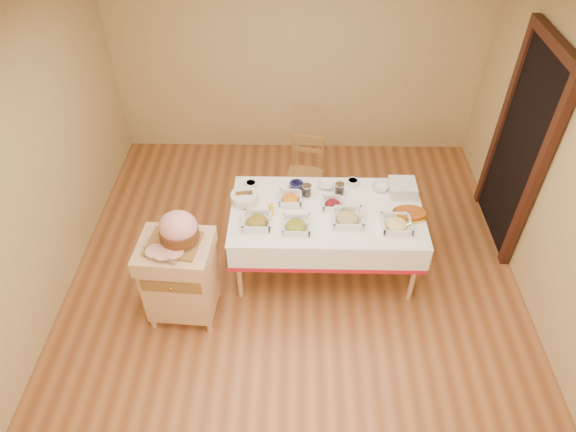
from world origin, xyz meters
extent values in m
plane|color=#9A5A2F|center=(0.00, 0.00, 0.00)|extent=(5.00, 5.00, 0.00)
plane|color=white|center=(0.00, 0.00, 2.60)|extent=(5.00, 5.00, 0.00)
plane|color=tan|center=(0.00, 2.50, 1.30)|extent=(4.50, 0.00, 4.50)
plane|color=tan|center=(-2.25, 0.00, 1.30)|extent=(0.00, 5.00, 5.00)
plane|color=tan|center=(2.25, 0.00, 1.30)|extent=(0.00, 5.00, 5.00)
cube|color=black|center=(2.21, 0.90, 1.05)|extent=(0.06, 0.90, 2.10)
cube|color=#391A12|center=(2.19, 0.40, 1.05)|extent=(0.08, 0.10, 2.10)
cube|color=#391A12|center=(2.19, 1.40, 1.05)|extent=(0.08, 0.10, 2.10)
cube|color=#391A12|center=(2.19, 0.90, 2.15)|extent=(0.08, 1.10, 0.10)
cube|color=tan|center=(0.30, 0.30, 0.73)|extent=(1.80, 1.00, 0.04)
cylinder|color=tan|center=(-0.52, -0.12, 0.35)|extent=(0.05, 0.05, 0.71)
cylinder|color=tan|center=(-0.52, 0.72, 0.35)|extent=(0.05, 0.05, 0.71)
cylinder|color=tan|center=(1.12, -0.12, 0.35)|extent=(0.05, 0.05, 0.71)
cylinder|color=tan|center=(1.12, 0.72, 0.35)|extent=(0.05, 0.05, 0.71)
cube|color=white|center=(0.30, 0.30, 0.76)|extent=(1.82, 1.02, 0.01)
cube|color=tan|center=(-1.02, -0.31, 0.42)|extent=(0.62, 0.52, 0.63)
cube|color=tan|center=(-1.02, -0.31, 0.81)|extent=(0.66, 0.56, 0.16)
cube|color=brown|center=(-1.02, -0.55, 0.63)|extent=(0.52, 0.04, 0.13)
sphere|color=gold|center=(-1.02, -0.56, 0.63)|extent=(0.03, 0.03, 0.03)
cylinder|color=tan|center=(-1.28, -0.52, 0.05)|extent=(0.05, 0.05, 0.10)
cylinder|color=tan|center=(-1.28, -0.10, 0.05)|extent=(0.05, 0.05, 0.10)
cylinder|color=tan|center=(-0.76, -0.52, 0.05)|extent=(0.05, 0.05, 0.10)
cylinder|color=tan|center=(-0.76, -0.10, 0.05)|extent=(0.05, 0.05, 0.10)
cube|color=brown|center=(0.10, 1.25, 0.43)|extent=(0.45, 0.44, 0.03)
cylinder|color=brown|center=(-0.09, 1.12, 0.21)|extent=(0.03, 0.03, 0.42)
cylinder|color=brown|center=(-0.03, 1.45, 0.21)|extent=(0.03, 0.03, 0.42)
cylinder|color=brown|center=(0.23, 1.05, 0.21)|extent=(0.03, 0.03, 0.42)
cylinder|color=brown|center=(0.30, 1.38, 0.21)|extent=(0.03, 0.03, 0.42)
cylinder|color=brown|center=(-0.03, 1.45, 0.64)|extent=(0.03, 0.03, 0.44)
cylinder|color=brown|center=(0.30, 1.38, 0.64)|extent=(0.03, 0.03, 0.44)
cube|color=brown|center=(0.13, 1.41, 0.82)|extent=(0.35, 0.10, 0.08)
cube|color=brown|center=(-1.02, -0.31, 0.90)|extent=(0.43, 0.35, 0.03)
ellipsoid|color=pink|center=(-0.97, -0.27, 1.06)|extent=(0.32, 0.29, 0.28)
cylinder|color=#582F14|center=(-0.97, -0.27, 0.98)|extent=(0.33, 0.33, 0.11)
cube|color=silver|center=(-1.07, -0.48, 0.92)|extent=(0.27, 0.12, 0.00)
cylinder|color=silver|center=(-1.11, -0.36, 0.93)|extent=(0.31, 0.09, 0.01)
cube|color=silver|center=(-0.35, 0.10, 0.77)|extent=(0.26, 0.26, 0.02)
ellipsoid|color=red|center=(-0.35, 0.10, 0.79)|extent=(0.20, 0.20, 0.07)
cylinder|color=silver|center=(-0.29, 0.07, 0.80)|extent=(0.16, 0.01, 0.11)
cube|color=silver|center=(0.01, 0.05, 0.77)|extent=(0.25, 0.25, 0.01)
ellipsoid|color=#BC8818|center=(0.01, 0.05, 0.79)|extent=(0.19, 0.19, 0.07)
cylinder|color=silver|center=(0.07, 0.02, 0.79)|extent=(0.14, 0.01, 0.10)
cube|color=silver|center=(0.48, 0.16, 0.77)|extent=(0.28, 0.28, 0.02)
ellipsoid|color=tan|center=(0.48, 0.16, 0.79)|extent=(0.21, 0.21, 0.07)
cylinder|color=silver|center=(0.54, 0.13, 0.80)|extent=(0.16, 0.01, 0.11)
cube|color=silver|center=(0.92, 0.09, 0.77)|extent=(0.26, 0.26, 0.01)
ellipsoid|color=#E8CB6E|center=(0.92, 0.09, 0.79)|extent=(0.20, 0.20, 0.07)
cylinder|color=silver|center=(0.98, 0.06, 0.79)|extent=(0.14, 0.01, 0.10)
cube|color=silver|center=(-0.05, 0.43, 0.77)|extent=(0.21, 0.21, 0.01)
ellipsoid|color=orange|center=(-0.05, 0.43, 0.79)|extent=(0.16, 0.16, 0.06)
cylinder|color=silver|center=(0.00, 0.41, 0.79)|extent=(0.14, 0.01, 0.10)
cube|color=silver|center=(0.36, 0.36, 0.77)|extent=(0.19, 0.19, 0.01)
ellipsoid|color=maroon|center=(0.36, 0.36, 0.79)|extent=(0.15, 0.15, 0.05)
cylinder|color=silver|center=(0.40, 0.34, 0.79)|extent=(0.13, 0.01, 0.09)
cylinder|color=silver|center=(-0.44, 0.65, 0.79)|extent=(0.11, 0.11, 0.05)
cylinder|color=black|center=(-0.44, 0.65, 0.80)|extent=(0.09, 0.09, 0.02)
cylinder|color=navy|center=(0.01, 0.64, 0.79)|extent=(0.14, 0.14, 0.06)
cylinder|color=maroon|center=(0.01, 0.64, 0.81)|extent=(0.11, 0.11, 0.02)
cylinder|color=silver|center=(0.57, 0.70, 0.79)|extent=(0.11, 0.11, 0.06)
cylinder|color=orange|center=(0.57, 0.70, 0.81)|extent=(0.09, 0.09, 0.02)
imported|color=silver|center=(0.30, 0.66, 0.78)|extent=(0.19, 0.19, 0.04)
imported|color=silver|center=(0.84, 0.63, 0.78)|extent=(0.20, 0.20, 0.05)
cylinder|color=silver|center=(0.11, 0.52, 0.81)|extent=(0.09, 0.09, 0.11)
cylinder|color=silver|center=(0.11, 0.52, 0.88)|extent=(0.10, 0.10, 0.01)
cylinder|color=black|center=(0.11, 0.52, 0.80)|extent=(0.08, 0.08, 0.08)
cylinder|color=silver|center=(0.43, 0.56, 0.81)|extent=(0.09, 0.09, 0.11)
cylinder|color=silver|center=(0.43, 0.56, 0.87)|extent=(0.09, 0.09, 0.01)
cylinder|color=black|center=(0.43, 0.56, 0.80)|extent=(0.07, 0.07, 0.08)
cylinder|color=yellow|center=(-0.22, 0.23, 0.82)|extent=(0.05, 0.05, 0.12)
cone|color=yellow|center=(-0.22, 0.23, 0.90)|extent=(0.03, 0.03, 0.03)
cylinder|color=silver|center=(-0.49, 0.41, 0.81)|extent=(0.26, 0.26, 0.09)
cube|color=silver|center=(1.04, 0.57, 0.77)|extent=(0.26, 0.26, 0.01)
cube|color=silver|center=(1.04, 0.57, 0.78)|extent=(0.26, 0.26, 0.01)
cube|color=silver|center=(1.04, 0.57, 0.80)|extent=(0.26, 0.26, 0.01)
cube|color=silver|center=(1.04, 0.57, 0.81)|extent=(0.26, 0.26, 0.01)
cube|color=silver|center=(1.04, 0.57, 0.83)|extent=(0.26, 0.26, 0.01)
cube|color=silver|center=(1.04, 0.57, 0.85)|extent=(0.26, 0.26, 0.01)
cube|color=silver|center=(1.04, 0.57, 0.86)|extent=(0.26, 0.26, 0.01)
cube|color=silver|center=(1.04, 0.57, 0.88)|extent=(0.26, 0.26, 0.01)
ellipsoid|color=gold|center=(1.07, 0.25, 0.77)|extent=(0.34, 0.24, 0.03)
ellipsoid|color=#9B4610|center=(1.07, 0.25, 0.79)|extent=(0.29, 0.20, 0.03)
camera|label=1|loc=(0.00, -3.33, 3.96)|focal=32.00mm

